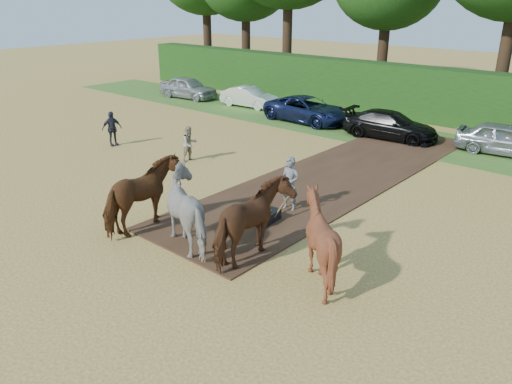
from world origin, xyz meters
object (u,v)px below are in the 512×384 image
(plough_team, at_px, (226,215))
(parked_cars, at_px, (443,131))
(spectator_near, at_px, (190,144))
(spectator_far, at_px, (112,129))

(plough_team, xyz_separation_m, parked_cars, (0.35, 14.46, -0.40))
(spectator_near, height_order, parked_cars, spectator_near)
(spectator_far, xyz_separation_m, plough_team, (11.57, -4.07, 0.27))
(spectator_near, bearing_deg, plough_team, -119.19)
(plough_team, relative_size, parked_cars, 0.18)
(spectator_far, relative_size, parked_cars, 0.04)
(spectator_near, xyz_separation_m, parked_cars, (7.31, 9.57, -0.06))
(spectator_far, distance_m, parked_cars, 15.81)
(parked_cars, bearing_deg, spectator_far, -138.90)
(spectator_far, bearing_deg, spectator_near, -68.63)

